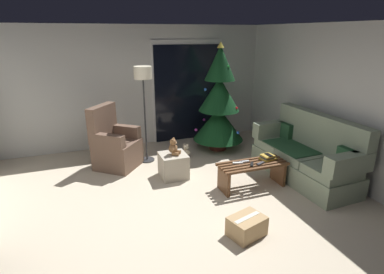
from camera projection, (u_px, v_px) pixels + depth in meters
The scene contains 20 objects.
ground_plane at pixel (182, 215), 4.13m from camera, with size 7.00×7.00×0.00m, color beige.
wall_back at pixel (136, 87), 6.45m from camera, with size 5.72×0.12×2.50m, color beige.
wall_right at pixel (359, 108), 4.65m from camera, with size 0.12×6.00×2.50m, color beige.
patio_door_frame at pixel (187, 91), 6.80m from camera, with size 1.60×0.02×2.20m, color silver.
patio_door_glass at pixel (188, 94), 6.80m from camera, with size 1.50×0.02×2.10m, color black.
couch at pixel (307, 156), 5.09m from camera, with size 0.85×1.97×1.08m.
coffee_table at pixel (252, 171), 4.81m from camera, with size 1.10×0.40×0.42m.
remote_silver at pixel (244, 162), 4.79m from camera, with size 0.04×0.16×0.02m, color #ADADB2.
remote_white at pixel (238, 163), 4.74m from camera, with size 0.04×0.16×0.02m, color silver.
remote_black at pixel (252, 164), 4.69m from camera, with size 0.04×0.16×0.02m, color black.
remote_graphite at pixel (261, 163), 4.72m from camera, with size 0.04×0.16×0.02m, color #333338.
book_stack at pixel (268, 157), 4.89m from camera, with size 0.27×0.22×0.08m.
cell_phone at pixel (269, 155), 4.86m from camera, with size 0.07×0.14×0.01m, color black.
christmas_tree at pixel (219, 104), 6.19m from camera, with size 1.04×1.04×2.18m.
armchair at pixel (115, 146), 5.53m from camera, with size 0.96×0.96×1.13m.
floor_lamp at pixel (143, 82), 5.42m from camera, with size 0.32×0.32×1.78m.
ottoman at pixel (173, 165), 5.18m from camera, with size 0.44×0.44×0.41m, color #B2A893.
teddy_bear_chestnut at pixel (174, 148), 5.07m from camera, with size 0.22×0.21×0.29m.
teddy_bear_cream_by_tree at pixel (186, 152), 6.01m from camera, with size 0.22×0.21×0.29m.
cardboard_box_taped_mid_floor at pixel (247, 226), 3.70m from camera, with size 0.50×0.43×0.25m.
Camera 1 is at (-1.09, -3.39, 2.35)m, focal length 28.62 mm.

